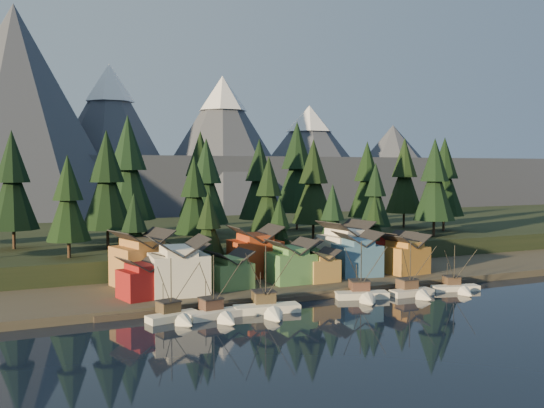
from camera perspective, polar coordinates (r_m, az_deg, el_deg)
name	(u,v)px	position (r m, az deg, el deg)	size (l,w,h in m)	color
ground	(356,318)	(103.05, 7.91, -10.55)	(500.00, 500.00, 0.00)	black
shore_strip	(259,275)	(137.50, -1.19, -6.66)	(400.00, 50.00, 1.50)	#3E382D
hillside	(193,241)	(183.60, -7.47, -3.44)	(420.00, 100.00, 6.00)	black
dock	(309,296)	(116.79, 3.48, -8.60)	(80.00, 4.00, 1.00)	#473C33
mountain_ridge	(107,165)	(301.82, -15.30, 3.53)	(560.00, 190.00, 90.00)	#4D5463
boat_0	(176,308)	(100.27, -9.04, -9.63)	(9.35, 9.92, 11.30)	beige
boat_1	(218,306)	(100.99, -5.08, -9.51)	(9.99, 10.66, 11.61)	silver
boat_2	(269,300)	(103.96, -0.31, -9.06)	(12.03, 12.77, 12.73)	white
boat_4	(364,287)	(116.31, 8.61, -7.77)	(10.77, 11.29, 12.12)	silver
boat_5	(415,284)	(120.96, 13.29, -7.38)	(8.88, 9.62, 11.61)	beige
boat_6	(458,283)	(127.92, 17.11, -7.09)	(10.19, 10.67, 10.18)	white
house_front_0	(142,276)	(111.47, -12.13, -6.68)	(8.79, 8.48, 7.44)	maroon
house_front_1	(178,264)	(113.65, -8.80, -5.62)	(10.97, 10.60, 10.53)	silver
house_front_2	(230,268)	(118.32, -4.00, -6.06)	(8.23, 8.28, 7.30)	#507A42
house_front_3	(291,260)	(123.70, 1.79, -5.29)	(8.58, 8.17, 8.73)	#477C43
house_front_4	(320,264)	(125.90, 4.53, -5.67)	(6.48, 6.99, 6.58)	#B0803E
house_front_5	(357,253)	(132.83, 8.02, -4.54)	(10.03, 9.32, 9.50)	#396287
house_front_6	(405,253)	(137.82, 12.37, -4.50)	(9.35, 8.93, 8.62)	#AC712C
house_back_0	(142,257)	(122.56, -12.14, -4.88)	(12.15, 11.85, 11.03)	#A56F3A
house_back_1	(189,262)	(124.49, -7.85, -5.42)	(7.27, 7.36, 8.12)	#3E6A92
house_back_2	(255,250)	(130.95, -1.61, -4.32)	(10.61, 9.81, 10.83)	#A03818
house_back_3	(304,256)	(134.10, 3.00, -4.87)	(8.86, 8.25, 7.62)	#417843
house_back_4	(346,244)	(140.36, 6.94, -3.77)	(11.19, 10.84, 11.08)	silver
house_back_5	(396,249)	(146.00, 11.60, -4.13)	(8.47, 8.54, 8.23)	maroon
tree_hill_1	(13,184)	(152.16, -23.23, 1.74)	(11.85, 11.85, 27.61)	#332319
tree_hill_2	(68,202)	(133.00, -18.64, 0.22)	(9.27, 9.27, 21.60)	#332319
tree_hill_3	(107,184)	(146.12, -15.27, 1.85)	(11.87, 11.87, 27.65)	#332319
tree_hill_4	(128,172)	(162.29, -13.38, 2.97)	(13.98, 13.98, 32.56)	#332319
tree_hill_5	(194,198)	(140.72, -7.32, 0.56)	(9.32, 9.32, 21.71)	#332319
tree_hill_6	(206,185)	(157.34, -6.19, 1.83)	(11.40, 11.40, 26.56)	#332319
tree_hill_7	(269,197)	(145.30, -0.30, 0.66)	(9.30, 9.30, 21.65)	#332319
tree_hill_8	(259,182)	(170.36, -1.20, 2.06)	(11.61, 11.61, 27.04)	#332319
tree_hill_9	(313,185)	(158.63, 3.92, 1.82)	(11.33, 11.33, 26.39)	#332319
tree_hill_10	(297,171)	(184.41, 2.37, 3.16)	(14.14, 14.14, 32.94)	#332319
tree_hill_11	(375,197)	(162.89, 9.70, 0.64)	(8.70, 8.70, 20.26)	#332319
tree_hill_12	(367,182)	(180.49, 8.93, 2.03)	(11.46, 11.46, 26.69)	#332319
tree_hill_13	(434,183)	(172.05, 15.04, 1.95)	(11.60, 11.60, 27.03)	#332319
tree_hill_14	(404,178)	(195.80, 12.34, 2.38)	(12.20, 12.20, 28.42)	#332319
tree_hill_15	(201,178)	(174.70, -6.73, 2.49)	(12.62, 12.62, 29.39)	#332319
tree_hill_17	(444,180)	(187.42, 15.91, 2.21)	(12.01, 12.01, 27.98)	#332319
tree_shore_0	(134,233)	(127.49, -12.82, -2.67)	(7.85, 7.85, 18.28)	#332319
tree_shore_1	(209,229)	(131.71, -5.99, -2.40)	(7.87, 7.87, 18.33)	#332319
tree_shore_2	(279,230)	(138.18, 0.70, -2.42)	(7.27, 7.27, 16.95)	#332319
tree_shore_3	(333,221)	(144.60, 5.72, -1.61)	(8.40, 8.40, 19.57)	#332319
tree_shore_4	(375,226)	(151.17, 9.64, -2.03)	(7.15, 7.15, 16.66)	#332319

